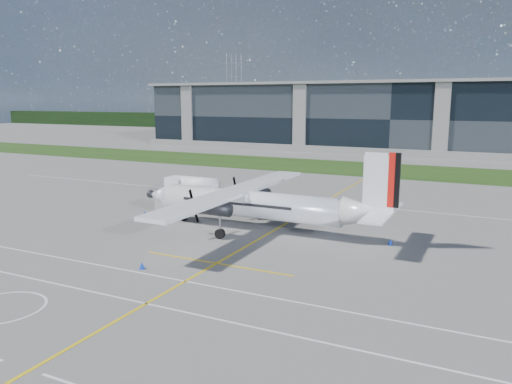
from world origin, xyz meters
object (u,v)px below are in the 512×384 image
Objects in this scene: baggage_tug at (168,206)px; ground_crew_person at (193,204)px; safety_cone_fwd at (145,213)px; safety_cone_nose_port at (147,218)px; safety_cone_stbdwing at (292,202)px; fuel_tanker_truck at (189,187)px; turboprop_aircraft at (259,189)px; safety_cone_portwing at (142,265)px; pylon_west at (234,91)px; safety_cone_tail at (390,241)px.

ground_crew_person is at bearing 36.87° from baggage_tug.
ground_crew_person is 3.71× the size of safety_cone_fwd.
safety_cone_nose_port and safety_cone_stbdwing have the same top height.
ground_crew_person is 3.71× the size of safety_cone_stbdwing.
turboprop_aircraft is at bearing -34.99° from fuel_tanker_truck.
ground_crew_person is 3.71× the size of safety_cone_portwing.
pylon_west is at bearing 119.19° from turboprop_aircraft.
safety_cone_stbdwing is at bearing 9.84° from fuel_tanker_truck.
safety_cone_portwing is at bearing -102.52° from turboprop_aircraft.
ground_crew_person is 3.71× the size of safety_cone_nose_port.
pylon_west is at bearing 115.21° from safety_cone_fwd.
turboprop_aircraft is at bearing -97.24° from ground_crew_person.
safety_cone_portwing is (8.48, -14.89, -0.53)m from baggage_tug.
fuel_tanker_truck is at bearing 108.19° from baggage_tug.
baggage_tug is 13.91m from safety_cone_stbdwing.
safety_cone_nose_port is at bearing 126.75° from safety_cone_portwing.
pylon_west is at bearing 116.36° from safety_cone_portwing.
baggage_tug reaches higher than safety_cone_tail.
fuel_tanker_truck is 14.19× the size of safety_cone_nose_port.
turboprop_aircraft is 50.48× the size of safety_cone_portwing.
pylon_west is 173.61m from safety_cone_tail.
pylon_west is at bearing 40.14° from ground_crew_person.
baggage_tug reaches higher than safety_cone_stbdwing.
fuel_tanker_truck is at bearing 95.65° from safety_cone_fwd.
safety_cone_portwing is 16.46m from safety_cone_fwd.
baggage_tug is 5.22× the size of safety_cone_portwing.
pylon_west is 161.28m from baggage_tug.
safety_cone_fwd is at bearing 134.67° from safety_cone_nose_port.
turboprop_aircraft reaches higher than safety_cone_portwing.
pylon_west is at bearing 115.44° from safety_cone_nose_port.
ground_crew_person reaches higher than safety_cone_portwing.
safety_cone_nose_port is (-11.53, -1.27, -3.54)m from turboprop_aircraft.
pylon_west is 4.23× the size of fuel_tanker_truck.
baggage_tug is at bearing 169.95° from turboprop_aircraft.
fuel_tanker_truck is at bearing 49.28° from ground_crew_person.
fuel_tanker_truck is at bearing 115.98° from safety_cone_portwing.
safety_cone_tail is (20.86, -2.77, -0.68)m from ground_crew_person.
fuel_tanker_truck is 2.72× the size of baggage_tug.
fuel_tanker_truck is 25.15m from safety_cone_portwing.
safety_cone_stbdwing is at bearing -29.90° from ground_crew_person.
safety_cone_stbdwing is (10.01, 13.12, 0.00)m from safety_cone_nose_port.
safety_cone_nose_port is (-2.18, -4.77, -0.68)m from ground_crew_person.
pylon_west is at bearing 116.01° from baggage_tug.
safety_cone_nose_port and safety_cone_tail have the same top height.
safety_cone_tail is (24.43, 0.59, 0.00)m from safety_cone_fwd.
safety_cone_fwd is at bearing -64.79° from pylon_west.
safety_cone_nose_port is at bearing 168.69° from ground_crew_person.
ground_crew_person reaches higher than safety_cone_nose_port.
safety_cone_fwd and safety_cone_tail have the same top height.
turboprop_aircraft is 13.40m from safety_cone_fwd.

